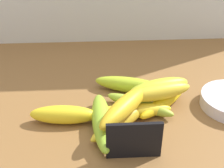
% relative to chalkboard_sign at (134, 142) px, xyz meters
% --- Properties ---
extents(counter_top, '(1.10, 0.76, 0.03)m').
position_rel_chalkboard_sign_xyz_m(counter_top, '(-0.06, 0.20, -0.05)').
color(counter_top, brown).
rests_on(counter_top, ground).
extents(chalkboard_sign, '(0.11, 0.02, 0.08)m').
position_rel_chalkboard_sign_xyz_m(chalkboard_sign, '(0.00, 0.00, 0.00)').
color(chalkboard_sign, black).
rests_on(chalkboard_sign, counter_top).
extents(banana_0, '(0.15, 0.14, 0.03)m').
position_rel_chalkboard_sign_xyz_m(banana_0, '(0.09, 0.16, -0.02)').
color(banana_0, yellow).
rests_on(banana_0, counter_top).
extents(banana_1, '(0.16, 0.06, 0.04)m').
position_rel_chalkboard_sign_xyz_m(banana_1, '(-0.15, 0.12, -0.02)').
color(banana_1, yellow).
rests_on(banana_1, counter_top).
extents(banana_2, '(0.20, 0.10, 0.04)m').
position_rel_chalkboard_sign_xyz_m(banana_2, '(0.02, 0.24, -0.02)').
color(banana_2, '#A8C427').
rests_on(banana_2, counter_top).
extents(banana_3, '(0.21, 0.05, 0.04)m').
position_rel_chalkboard_sign_xyz_m(banana_3, '(0.00, 0.13, -0.02)').
color(banana_3, yellow).
rests_on(banana_3, counter_top).
extents(banana_4, '(0.05, 0.21, 0.04)m').
position_rel_chalkboard_sign_xyz_m(banana_4, '(-0.06, 0.09, -0.02)').
color(banana_4, '#8DBC2D').
rests_on(banana_4, counter_top).
extents(banana_5, '(0.16, 0.15, 0.03)m').
position_rel_chalkboard_sign_xyz_m(banana_5, '(-0.02, 0.09, -0.02)').
color(banana_5, gold).
rests_on(banana_5, counter_top).
extents(banana_6, '(0.17, 0.12, 0.03)m').
position_rel_chalkboard_sign_xyz_m(banana_6, '(0.03, 0.16, -0.02)').
color(banana_6, '#A0BE35').
rests_on(banana_6, counter_top).
extents(banana_7, '(0.17, 0.08, 0.04)m').
position_rel_chalkboard_sign_xyz_m(banana_7, '(0.08, 0.15, 0.01)').
color(banana_7, yellow).
rests_on(banana_7, banana_0).
extents(banana_8, '(0.14, 0.17, 0.04)m').
position_rel_chalkboard_sign_xyz_m(banana_8, '(-0.01, 0.10, 0.02)').
color(banana_8, gold).
rests_on(banana_8, banana_5).
extents(banana_9, '(0.16, 0.09, 0.04)m').
position_rel_chalkboard_sign_xyz_m(banana_9, '(0.08, 0.17, 0.02)').
color(banana_9, '#B7C82C').
rests_on(banana_9, banana_0).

